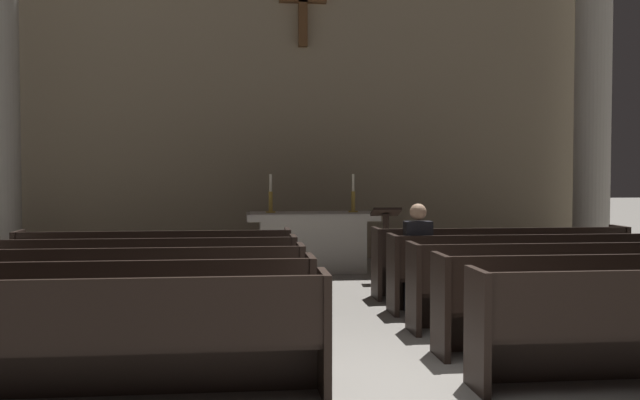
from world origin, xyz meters
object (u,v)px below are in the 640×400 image
pew_left_row_4 (145,278)px  pew_left_row_5 (155,266)px  candlestick_right (353,200)px  pew_left_row_2 (115,312)px  pew_right_row_3 (569,285)px  altar (312,240)px  candlestick_left (271,200)px  pew_right_row_2 (619,302)px  pew_right_row_5 (501,262)px  pew_left_row_3 (132,293)px  lectern (386,246)px  column_right_third (593,61)px  pew_right_row_4 (531,272)px  pew_left_row_1 (91,340)px  lone_worshipper (416,255)px

pew_left_row_4 → pew_left_row_5: (0.00, 1.04, 0.00)m
pew_left_row_4 → candlestick_right: 4.88m
pew_left_row_2 → pew_right_row_3: size_ratio=1.00×
pew_left_row_4 → candlestick_right: size_ratio=5.38×
pew_left_row_5 → altar: size_ratio=1.58×
candlestick_right → pew_left_row_2: bearing=-117.1°
pew_left_row_5 → altar: bearing=49.8°
pew_right_row_3 → candlestick_left: (-3.00, 4.81, 0.74)m
pew_right_row_2 → pew_right_row_5: 3.13m
pew_left_row_4 → candlestick_left: size_ratio=5.38×
pew_left_row_3 → lectern: (3.33, 3.61, 0.07)m
pew_left_row_3 → pew_right_row_2: (4.61, -1.04, 0.00)m
candlestick_left → column_right_third: bearing=5.0°
pew_right_row_4 → pew_right_row_5: (0.00, 1.04, 0.00)m
pew_left_row_5 → altar: 3.57m
candlestick_right → pew_left_row_3: bearing=-122.0°
pew_left_row_5 → column_right_third: (7.51, 3.25, 3.24)m
pew_right_row_2 → lectern: lectern is taller
pew_left_row_1 → altar: (2.30, 6.90, 0.06)m
pew_right_row_4 → lectern: 2.87m
pew_left_row_4 → candlestick_left: candlestick_left is taller
pew_right_row_3 → candlestick_left: size_ratio=5.38×
pew_left_row_3 → candlestick_left: size_ratio=5.38×
pew_right_row_3 → lone_worshipper: lone_worshipper is taller
pew_right_row_3 → pew_right_row_4: same height
pew_right_row_4 → column_right_third: column_right_third is taller
pew_left_row_3 → pew_right_row_5: bearing=24.4°
pew_left_row_4 → pew_left_row_1: bearing=-90.0°
pew_left_row_3 → lectern: 4.91m
pew_right_row_3 → column_right_third: bearing=61.4°
pew_right_row_2 → altar: (-2.30, 5.86, 0.06)m
pew_right_row_2 → lone_worshipper: size_ratio=2.63×
pew_left_row_4 → column_right_third: column_right_third is taller
pew_left_row_1 → candlestick_right: candlestick_right is taller
lectern → lone_worshipper: lone_worshipper is taller
column_right_third → altar: column_right_third is taller
altar → candlestick_right: 0.98m
candlestick_left → pew_left_row_1: bearing=-103.1°
lectern → column_right_third: bearing=22.4°
pew_right_row_4 → column_right_third: (2.90, 4.29, 3.24)m
altar → lone_worshipper: lone_worshipper is taller
pew_right_row_4 → column_right_third: 6.11m
pew_left_row_2 → pew_left_row_3: (0.00, 1.04, 0.00)m
pew_left_row_3 → pew_right_row_3: bearing=0.0°
pew_right_row_3 → candlestick_right: (-1.60, 4.81, 0.74)m
column_right_third → candlestick_left: column_right_third is taller
pew_right_row_4 → altar: 4.42m
pew_left_row_3 → column_right_third: bearing=35.4°
pew_left_row_4 → pew_right_row_3: same height
pew_left_row_4 → lone_worshipper: lone_worshipper is taller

